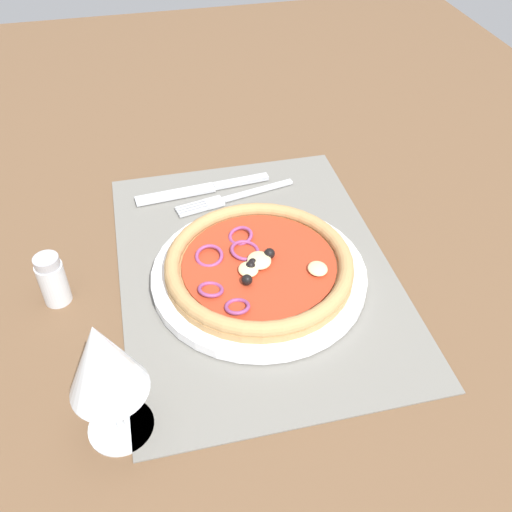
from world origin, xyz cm
name	(u,v)px	position (x,y,z in cm)	size (l,w,h in cm)	color
ground_plane	(255,275)	(0.00, 0.00, -1.20)	(190.00, 140.00, 2.40)	brown
placemat	(255,267)	(0.00, 0.00, 0.20)	(46.22, 33.65, 0.40)	slate
plate	(262,274)	(-2.35, -0.43, 1.06)	(26.23, 26.23, 1.31)	white
pizza	(262,264)	(-2.36, -0.38, 2.79)	(22.77, 22.77, 2.63)	tan
fork	(230,198)	(14.49, 0.41, 0.62)	(5.20, 17.92, 0.44)	silver
knife	(202,189)	(17.59, 3.95, 0.65)	(3.51, 20.07, 0.62)	silver
wine_glass	(103,363)	(-19.00, 17.68, 10.10)	(7.20, 7.20, 14.90)	silver
pepper_shaker	(52,283)	(-0.43, 24.04, 3.25)	(3.20, 3.20, 6.70)	silver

